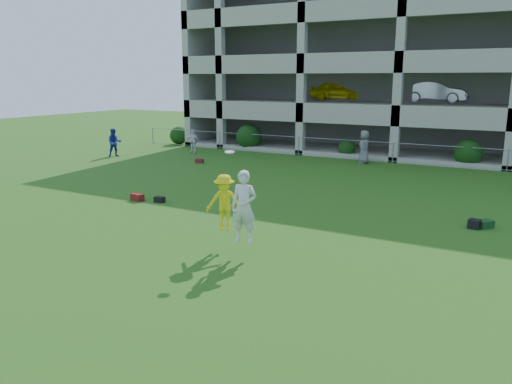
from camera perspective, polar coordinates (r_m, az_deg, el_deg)
The scene contains 13 objects.
ground at distance 13.11m, azimuth -5.27°, elevation -8.69°, with size 100.00×100.00×0.00m, color #235114.
bystander_a at distance 32.58m, azimuth -15.88°, elevation 5.46°, with size 0.86×0.67×1.76m, color navy.
bystander_b at distance 33.22m, azimuth -7.24°, elevation 5.79°, with size 0.90×0.38×1.54m, color white.
bystander_c at distance 29.40m, azimuth 12.25°, elevation 5.05°, with size 0.93×0.61×1.91m, color slate.
bag_red_a at distance 20.60m, azimuth -13.41°, elevation -0.58°, with size 0.55×0.30×0.28m, color #500D0D.
bag_black_b at distance 20.15m, azimuth -10.97°, elevation -0.85°, with size 0.40×0.25×0.22m, color black.
bag_green_c at distance 18.07m, azimuth 24.69°, elevation -3.34°, with size 0.50×0.35×0.26m, color #133514.
crate_d at distance 17.86m, azimuth 23.68°, elevation -3.36°, with size 0.35×0.35×0.30m, color black.
bag_red_f at distance 29.19m, azimuth -6.49°, elevation 3.55°, with size 0.45×0.28×0.24m, color #56170E.
frisbee_contest at distance 13.90m, azimuth -2.76°, elevation -1.38°, with size 1.84×1.11×2.42m.
parking_garage at distance 38.41m, azimuth 19.07°, elevation 14.00°, with size 30.00×14.00×12.00m.
fence at distance 30.16m, azimuth 15.39°, elevation 4.42°, with size 36.06×0.06×1.20m.
shrub_row at distance 30.03m, azimuth 24.38°, elevation 5.43°, with size 34.38×2.52×3.50m.
Camera 1 is at (6.90, -10.06, 4.81)m, focal length 35.00 mm.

